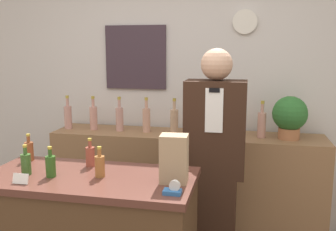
{
  "coord_description": "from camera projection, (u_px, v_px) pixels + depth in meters",
  "views": [
    {
      "loc": [
        0.61,
        -1.45,
        1.65
      ],
      "look_at": [
        0.07,
        1.08,
        1.19
      ],
      "focal_mm": 40.0,
      "sensor_mm": 36.0,
      "label": 1
    }
  ],
  "objects": [
    {
      "name": "counter_bottle_0",
      "position": [
        29.0,
        151.0,
        2.41
      ],
      "size": [
        0.06,
        0.06,
        0.18
      ],
      "color": "brown",
      "rests_on": "display_counter"
    },
    {
      "name": "counter_bottle_3",
      "position": [
        90.0,
        156.0,
        2.29
      ],
      "size": [
        0.06,
        0.06,
        0.18
      ],
      "color": "brown",
      "rests_on": "display_counter"
    },
    {
      "name": "shelf_bottle_5",
      "position": [
        202.0,
        122.0,
        3.21
      ],
      "size": [
        0.07,
        0.07,
        0.31
      ],
      "color": "tan",
      "rests_on": "back_shelf"
    },
    {
      "name": "shelf_bottle_0",
      "position": [
        68.0,
        116.0,
        3.46
      ],
      "size": [
        0.07,
        0.07,
        0.31
      ],
      "color": "tan",
      "rests_on": "back_shelf"
    },
    {
      "name": "tape_dispenser",
      "position": [
        173.0,
        190.0,
        1.85
      ],
      "size": [
        0.09,
        0.06,
        0.07
      ],
      "color": "#2D66A8",
      "rests_on": "display_counter"
    },
    {
      "name": "price_card_right",
      "position": [
        21.0,
        179.0,
        2.0
      ],
      "size": [
        0.09,
        0.02,
        0.06
      ],
      "color": "white",
      "rests_on": "display_counter"
    },
    {
      "name": "shelf_bottle_7",
      "position": [
        262.0,
        124.0,
        3.11
      ],
      "size": [
        0.07,
        0.07,
        0.31
      ],
      "color": "tan",
      "rests_on": "back_shelf"
    },
    {
      "name": "counter_bottle_2",
      "position": [
        51.0,
        165.0,
        2.1
      ],
      "size": [
        0.06,
        0.06,
        0.18
      ],
      "color": "#2C571D",
      "rests_on": "display_counter"
    },
    {
      "name": "back_shelf",
      "position": [
        185.0,
        184.0,
        3.35
      ],
      "size": [
        2.37,
        0.46,
        0.92
      ],
      "color": "#8E6642",
      "rests_on": "ground_plane"
    },
    {
      "name": "paper_bag",
      "position": [
        174.0,
        159.0,
        2.0
      ],
      "size": [
        0.15,
        0.12,
        0.26
      ],
      "color": "tan",
      "rests_on": "display_counter"
    },
    {
      "name": "shelf_bottle_2",
      "position": [
        120.0,
        118.0,
        3.37
      ],
      "size": [
        0.07,
        0.07,
        0.31
      ],
      "color": "tan",
      "rests_on": "back_shelf"
    },
    {
      "name": "shelf_bottle_4",
      "position": [
        174.0,
        120.0,
        3.27
      ],
      "size": [
        0.07,
        0.07,
        0.31
      ],
      "color": "tan",
      "rests_on": "back_shelf"
    },
    {
      "name": "potted_plant",
      "position": [
        290.0,
        116.0,
        3.05
      ],
      "size": [
        0.28,
        0.28,
        0.35
      ],
      "color": "#B27047",
      "rests_on": "back_shelf"
    },
    {
      "name": "shelf_bottle_6",
      "position": [
        232.0,
        122.0,
        3.19
      ],
      "size": [
        0.07,
        0.07,
        0.31
      ],
      "color": "tan",
      "rests_on": "back_shelf"
    },
    {
      "name": "shelf_bottle_1",
      "position": [
        94.0,
        117.0,
        3.41
      ],
      "size": [
        0.07,
        0.07,
        0.31
      ],
      "color": "tan",
      "rests_on": "back_shelf"
    },
    {
      "name": "counter_bottle_1",
      "position": [
        26.0,
        163.0,
        2.14
      ],
      "size": [
        0.06,
        0.06,
        0.18
      ],
      "color": "#355A24",
      "rests_on": "display_counter"
    },
    {
      "name": "counter_bottle_4",
      "position": [
        100.0,
        165.0,
        2.1
      ],
      "size": [
        0.06,
        0.06,
        0.18
      ],
      "color": "#9E6230",
      "rests_on": "display_counter"
    },
    {
      "name": "back_wall",
      "position": [
        180.0,
        82.0,
        3.5
      ],
      "size": [
        5.2,
        0.09,
        2.7
      ],
      "color": "silver",
      "rests_on": "ground_plane"
    },
    {
      "name": "shopkeeper",
      "position": [
        214.0,
        167.0,
        2.66
      ],
      "size": [
        0.42,
        0.26,
        1.66
      ],
      "color": "#331E14",
      "rests_on": "ground_plane"
    },
    {
      "name": "shelf_bottle_3",
      "position": [
        146.0,
        119.0,
        3.32
      ],
      "size": [
        0.07,
        0.07,
        0.31
      ],
      "color": "tan",
      "rests_on": "back_shelf"
    }
  ]
}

